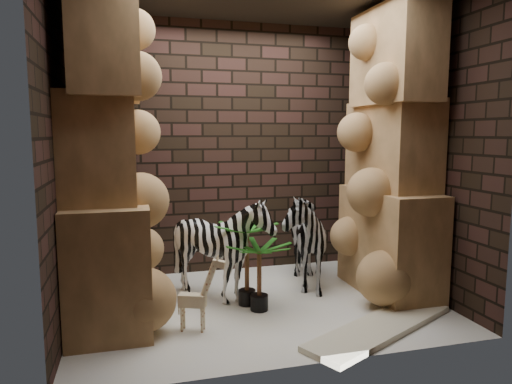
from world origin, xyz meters
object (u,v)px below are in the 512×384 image
object	(u,v)px
zebra_left	(222,254)
giraffe_toy	(192,292)
zebra_right	(299,229)
palm_front	(247,264)
surfboard	(381,327)
palm_back	(259,276)

from	to	relation	value
zebra_left	giraffe_toy	xyz separation A→B (m)	(-0.38, -0.63, -0.15)
giraffe_toy	zebra_right	bearing A→B (deg)	56.44
zebra_left	palm_front	bearing A→B (deg)	-38.93
giraffe_toy	surfboard	xyz separation A→B (m)	(1.57, -0.41, -0.32)
palm_front	surfboard	bearing A→B (deg)	-41.98
palm_back	giraffe_toy	bearing A→B (deg)	-156.46
zebra_right	palm_front	xyz separation A→B (m)	(-0.70, -0.45, -0.22)
zebra_right	giraffe_toy	world-z (taller)	zebra_right
palm_front	palm_back	world-z (taller)	palm_front
zebra_right	palm_front	bearing A→B (deg)	-138.28
zebra_left	palm_front	world-z (taller)	zebra_left
giraffe_toy	surfboard	world-z (taller)	giraffe_toy
zebra_right	surfboard	bearing A→B (deg)	-69.02
giraffe_toy	palm_back	size ratio (longest dim) A/B	1.02
zebra_left	surfboard	bearing A→B (deg)	-42.35
palm_front	palm_back	size ratio (longest dim) A/B	1.24
zebra_right	zebra_left	distance (m)	0.97
zebra_right	palm_front	world-z (taller)	zebra_right
surfboard	zebra_right	bearing A→B (deg)	74.71
palm_front	surfboard	distance (m)	1.37
palm_back	surfboard	bearing A→B (deg)	-38.26
surfboard	giraffe_toy	bearing A→B (deg)	138.27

